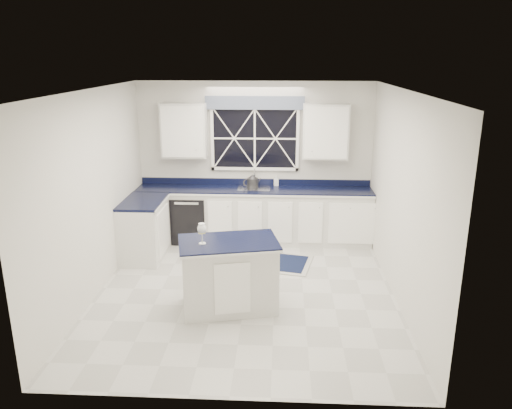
# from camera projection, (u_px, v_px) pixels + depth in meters

# --- Properties ---
(ground) EXTENTS (4.50, 4.50, 0.00)m
(ground) POSITION_uv_depth(u_px,v_px,m) (246.00, 291.00, 6.84)
(ground) COLOR silver
(ground) RESTS_ON ground
(back_wall) EXTENTS (4.00, 0.10, 2.70)m
(back_wall) POSITION_uv_depth(u_px,v_px,m) (255.00, 161.00, 8.60)
(back_wall) COLOR silver
(back_wall) RESTS_ON ground
(base_cabinets) EXTENTS (3.99, 1.60, 0.90)m
(base_cabinets) POSITION_uv_depth(u_px,v_px,m) (234.00, 219.00, 8.43)
(base_cabinets) COLOR silver
(base_cabinets) RESTS_ON ground
(countertop) EXTENTS (3.98, 0.64, 0.04)m
(countertop) POSITION_uv_depth(u_px,v_px,m) (254.00, 190.00, 8.44)
(countertop) COLOR black
(countertop) RESTS_ON base_cabinets
(dishwasher) EXTENTS (0.60, 0.58, 0.82)m
(dishwasher) POSITION_uv_depth(u_px,v_px,m) (191.00, 217.00, 8.64)
(dishwasher) COLOR black
(dishwasher) RESTS_ON ground
(window) EXTENTS (1.65, 0.09, 1.26)m
(window) POSITION_uv_depth(u_px,v_px,m) (255.00, 134.00, 8.42)
(window) COLOR black
(window) RESTS_ON ground
(upper_cabinets) EXTENTS (3.10, 0.34, 0.90)m
(upper_cabinets) POSITION_uv_depth(u_px,v_px,m) (254.00, 131.00, 8.28)
(upper_cabinets) COLOR silver
(upper_cabinets) RESTS_ON ground
(faucet) EXTENTS (0.05, 0.20, 0.30)m
(faucet) POSITION_uv_depth(u_px,v_px,m) (255.00, 177.00, 8.57)
(faucet) COLOR silver
(faucet) RESTS_ON countertop
(island) EXTENTS (1.35, 0.98, 0.91)m
(island) POSITION_uv_depth(u_px,v_px,m) (229.00, 275.00, 6.28)
(island) COLOR silver
(island) RESTS_ON ground
(rug) EXTENTS (1.47, 1.07, 0.02)m
(rug) POSITION_uv_depth(u_px,v_px,m) (268.00, 261.00, 7.81)
(rug) COLOR #ADADA8
(rug) RESTS_ON ground
(kettle) EXTENTS (0.30, 0.25, 0.23)m
(kettle) POSITION_uv_depth(u_px,v_px,m) (252.00, 181.00, 8.49)
(kettle) COLOR #2C2C2E
(kettle) RESTS_ON countertop
(wine_glass) EXTENTS (0.11, 0.11, 0.26)m
(wine_glass) POSITION_uv_depth(u_px,v_px,m) (202.00, 230.00, 6.02)
(wine_glass) COLOR white
(wine_glass) RESTS_ON island
(soap_bottle) EXTENTS (0.08, 0.09, 0.17)m
(soap_bottle) POSITION_uv_depth(u_px,v_px,m) (276.00, 181.00, 8.60)
(soap_bottle) COLOR silver
(soap_bottle) RESTS_ON countertop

